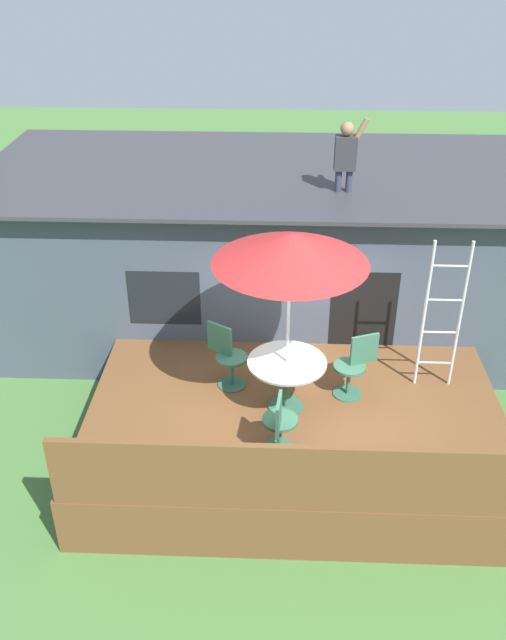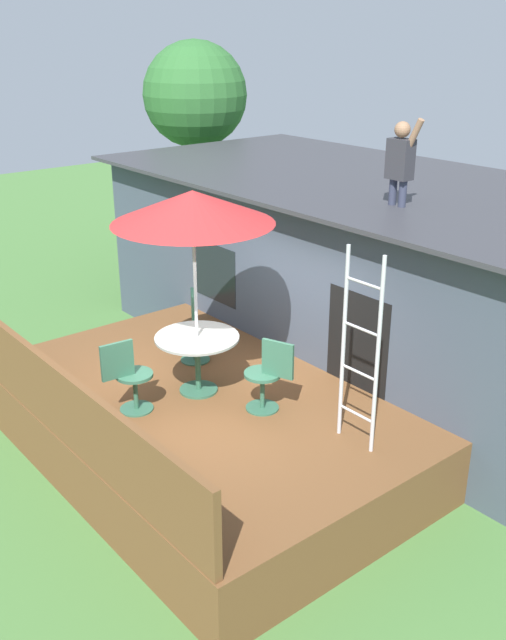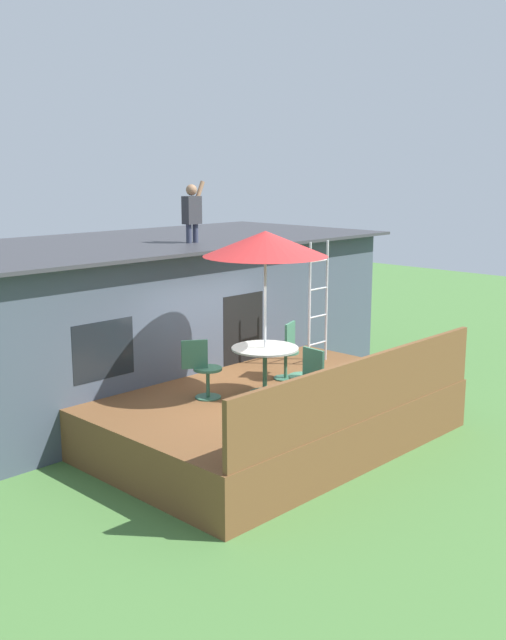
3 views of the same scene
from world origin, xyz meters
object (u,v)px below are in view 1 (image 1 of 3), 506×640
patio_chair_left (227,356)px  patio_chair_near (279,424)px  patio_umbrella (291,249)px  step_ladder (442,316)px  patio_table (287,372)px  person_figure (346,152)px  patio_chair_right (354,366)px

patio_chair_left → patio_chair_near: 1.62m
patio_umbrella → patio_chair_left: patio_umbrella is taller
patio_umbrella → step_ladder: bearing=17.2°
patio_table → patio_umbrella: patio_umbrella is taller
patio_chair_near → step_ladder: bearing=-48.7°
patio_chair_near → patio_umbrella: bearing=0.0°
patio_umbrella → person_figure: person_figure is taller
patio_table → patio_chair_left: bearing=147.6°
patio_chair_left → patio_chair_near: (0.73, -1.44, 0.00)m
person_figure → patio_chair_left: person_figure is taller
patio_umbrella → step_ladder: (2.07, 0.64, -1.25)m
person_figure → patio_chair_near: bearing=-104.6°
person_figure → patio_chair_near: 4.29m
step_ladder → patio_chair_left: (-2.89, -0.12, -0.64)m
patio_table → patio_chair_left: 0.98m
patio_chair_left → patio_chair_near: bearing=-30.6°
patio_chair_near → patio_table: bearing=0.0°
patio_chair_left → patio_umbrella: bearing=0.0°
patio_umbrella → person_figure: bearing=72.3°
person_figure → patio_table: bearing=-107.7°
patio_table → patio_umbrella: size_ratio=0.41×
patio_table → person_figure: (0.83, 2.59, 2.15)m
step_ladder → patio_chair_right: step_ladder is taller
patio_table → patio_chair_left: size_ratio=1.13×
patio_chair_left → patio_chair_right: 1.75m
patio_umbrella → patio_chair_right: (0.92, 0.35, -1.89)m
patio_table → person_figure: bearing=72.3°
person_figure → patio_chair_near: (-0.91, -3.51, -2.28)m
step_ladder → patio_chair_near: bearing=-144.1°
patio_table → patio_chair_left: (-0.82, 0.52, -0.13)m
patio_table → patio_chair_left: patio_chair_left is taller
patio_table → step_ladder: step_ladder is taller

